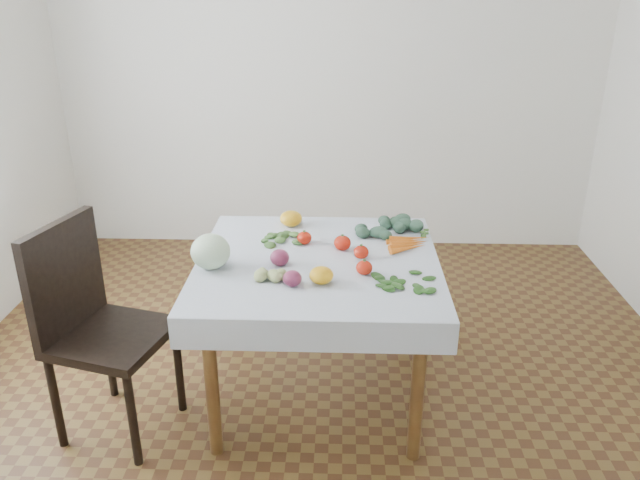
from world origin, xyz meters
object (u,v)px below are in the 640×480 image
object	(u,v)px
carrot_bunch	(409,243)
heirloom_back	(291,219)
chair	(92,317)
cabbage	(210,251)
table	(318,279)

from	to	relation	value
carrot_bunch	heirloom_back	bearing A→B (deg)	157.57
chair	cabbage	xyz separation A→B (m)	(0.52, 0.16, 0.26)
cabbage	carrot_bunch	size ratio (longest dim) A/B	0.84
cabbage	heirloom_back	world-z (taller)	cabbage
table	heirloom_back	size ratio (longest dim) A/B	8.52
cabbage	heirloom_back	xyz separation A→B (m)	(0.32, 0.53, -0.04)
chair	cabbage	distance (m)	0.60
table	cabbage	bearing A→B (deg)	-167.94
heirloom_back	carrot_bunch	xyz separation A→B (m)	(0.60, -0.25, -0.03)
table	cabbage	world-z (taller)	cabbage
cabbage	heirloom_back	size ratio (longest dim) A/B	1.52
chair	carrot_bunch	world-z (taller)	chair
chair	cabbage	size ratio (longest dim) A/B	5.70
carrot_bunch	cabbage	bearing A→B (deg)	-163.07
heirloom_back	cabbage	bearing A→B (deg)	-121.24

